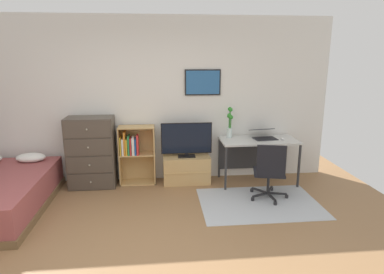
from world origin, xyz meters
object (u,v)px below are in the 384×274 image
at_px(bookshelf, 134,151).
at_px(office_chair, 270,170).
at_px(television, 187,140).
at_px(bamboo_vase, 230,122).
at_px(desk, 257,146).
at_px(dresser, 92,152).
at_px(laptop, 263,134).
at_px(computer_mouse, 282,139).
at_px(tv_stand, 187,169).

distance_m(bookshelf, office_chair, 2.18).
bearing_deg(bookshelf, office_chair, -23.76).
xyz_separation_m(bookshelf, office_chair, (1.99, -0.88, -0.09)).
xyz_separation_m(television, bamboo_vase, (0.73, 0.09, 0.27)).
xyz_separation_m(bookshelf, television, (0.85, -0.08, 0.19)).
bearing_deg(desk, dresser, 179.60).
bearing_deg(television, laptop, -0.43).
relative_size(dresser, laptop, 2.60).
bearing_deg(computer_mouse, bamboo_vase, 163.88).
xyz_separation_m(dresser, office_chair, (2.66, -0.81, -0.11)).
relative_size(desk, office_chair, 1.45).
bearing_deg(office_chair, computer_mouse, 70.88).
bearing_deg(dresser, desk, -0.40).
xyz_separation_m(dresser, bookshelf, (0.67, 0.07, -0.02)).
height_order(dresser, television, dresser).
bearing_deg(bamboo_vase, computer_mouse, -16.12).
relative_size(dresser, computer_mouse, 10.94).
relative_size(computer_mouse, bamboo_vase, 0.20).
bearing_deg(bookshelf, tv_stand, -3.58).
distance_m(tv_stand, laptop, 1.40).
xyz_separation_m(television, desk, (1.18, -0.01, -0.13)).
xyz_separation_m(dresser, laptop, (2.80, -0.02, 0.23)).
xyz_separation_m(laptop, computer_mouse, (0.27, -0.14, -0.05)).
relative_size(dresser, office_chair, 1.32).
relative_size(tv_stand, bamboo_vase, 1.51).
distance_m(tv_stand, desk, 1.24).
relative_size(television, desk, 0.66).
bearing_deg(desk, office_chair, -92.62).
bearing_deg(desk, television, 179.43).
distance_m(desk, computer_mouse, 0.43).
relative_size(dresser, desk, 0.91).
height_order(tv_stand, laptop, laptop).
bearing_deg(television, dresser, 179.73).
bearing_deg(computer_mouse, desk, 159.67).
xyz_separation_m(desk, bamboo_vase, (-0.45, 0.10, 0.39)).
height_order(bookshelf, desk, bookshelf).
bearing_deg(laptop, computer_mouse, -34.15).
xyz_separation_m(tv_stand, office_chair, (1.14, -0.82, 0.23)).
height_order(dresser, bookshelf, dresser).
height_order(television, laptop, television).
xyz_separation_m(television, computer_mouse, (1.55, -0.15, 0.02)).
xyz_separation_m(dresser, desk, (2.70, -0.02, 0.04)).
bearing_deg(desk, tv_stand, 178.34).
bearing_deg(television, office_chair, -35.10).
distance_m(television, desk, 1.18).
xyz_separation_m(desk, office_chair, (-0.04, -0.79, -0.15)).
xyz_separation_m(tv_stand, bamboo_vase, (0.73, 0.07, 0.78)).
height_order(dresser, computer_mouse, dresser).
relative_size(bookshelf, laptop, 2.21).
distance_m(dresser, desk, 2.70).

